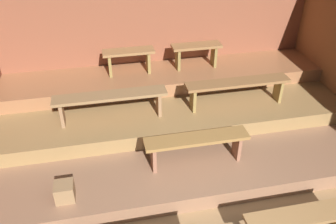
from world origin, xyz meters
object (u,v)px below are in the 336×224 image
Objects in this scene: bench_floor_right at (302,219)px; bench_upper_left at (129,56)px; bench_middle_right at (237,86)px; bench_upper_right at (196,51)px; bench_lower_center at (196,143)px; bench_middle_left at (111,99)px; wooden_crate_lower at (65,192)px.

bench_upper_left reaches higher than bench_floor_right.
bench_upper_right is at bearing 111.43° from bench_middle_right.
bench_floor_right is 1.53× the size of bench_upper_left.
bench_upper_right is (-0.35, 3.41, 0.71)m from bench_floor_right.
bench_floor_right is 0.95× the size of bench_lower_center.
bench_upper_left is (-1.66, 1.05, 0.21)m from bench_middle_right.
bench_upper_left is at bearing 68.57° from bench_middle_left.
bench_upper_left is (0.41, 1.05, 0.21)m from bench_middle_left.
bench_middle_left is 2.07m from bench_middle_right.
bench_lower_center is 1.86m from wooden_crate_lower.
bench_lower_center reaches higher than bench_floor_right.
bench_middle_left is at bearing 180.00° from bench_middle_right.
bench_lower_center is at bearing 10.66° from wooden_crate_lower.
bench_floor_right is 0.80× the size of bench_middle_right.
bench_upper_right is 3.78× the size of wooden_crate_lower.
bench_upper_right is at bearing 32.50° from bench_middle_left.
bench_upper_right is (1.66, 1.05, 0.21)m from bench_middle_left.
bench_middle_right is (0.06, 2.36, 0.50)m from bench_floor_right.
bench_upper_left reaches higher than bench_middle_right.
bench_middle_right reaches higher than bench_lower_center.
bench_floor_right is 2.90m from wooden_crate_lower.
bench_lower_center is at bearing -105.12° from bench_upper_right.
bench_middle_left reaches higher than bench_floor_right.
wooden_crate_lower reaches higher than bench_floor_right.
bench_upper_right reaches higher than bench_floor_right.
bench_upper_right is at bearing 95.92° from bench_floor_right.
bench_middle_right is at bearing 0.00° from bench_middle_left.
bench_middle_left and bench_middle_right have the same top height.
bench_middle_left is at bearing -147.50° from bench_upper_right.
bench_floor_right is at bearing -84.08° from bench_upper_right.
bench_floor_right is 3.83m from bench_upper_left.
bench_upper_right is at bearing 0.00° from bench_upper_left.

